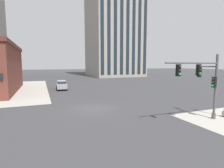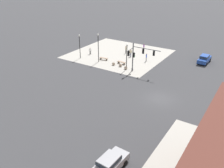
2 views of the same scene
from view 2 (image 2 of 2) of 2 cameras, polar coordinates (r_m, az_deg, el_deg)
name	(u,v)px [view 2 (image 2 of 2)]	position (r m, az deg, el deg)	size (l,w,h in m)	color
ground_plane	(160,99)	(37.33, 11.10, -3.39)	(320.00, 320.00, 0.00)	#38383A
sidewalk_corner_slab	(119,54)	(55.80, 1.63, 7.05)	(20.00, 19.00, 0.02)	#A8A399
traffic_signal_main	(137,55)	(44.76, 5.98, 6.75)	(5.51, 2.09, 5.53)	#4C4C51
bollard_sphere_curb_a	(126,68)	(47.16, 3.24, 3.84)	(0.62, 0.62, 0.62)	gray
bollard_sphere_curb_b	(120,65)	(48.36, 1.99, 4.43)	(0.62, 0.62, 0.62)	gray
bollard_sphere_curb_c	(114,64)	(49.06, 0.36, 4.76)	(0.62, 0.62, 0.62)	gray
bench_near_signal	(121,62)	(49.73, 2.22, 5.06)	(1.83, 0.60, 0.49)	#9E7F66
bench_mid_block	(104,58)	(51.96, -1.97, 5.99)	(1.85, 0.72, 0.49)	#9E7F66
pedestrian_near_bench	(131,52)	(53.83, 4.37, 7.39)	(0.46, 0.36, 1.72)	#232847
pedestrian_at_curb	(146,57)	(51.31, 8.04, 6.31)	(0.31, 0.52, 1.76)	#333333
pedestrian_walking_east	(144,47)	(58.40, 7.46, 8.65)	(0.41, 0.42, 1.61)	gray
pedestrian_with_bag	(90,50)	(55.58, -5.13, 7.83)	(0.47, 0.35, 1.55)	#333333
pedestrian_by_lamp	(126,49)	(55.95, 3.25, 8.15)	(0.29, 0.53, 1.74)	#333333
street_lamp_corner_near	(127,54)	(46.11, 3.47, 7.09)	(0.36, 0.36, 4.98)	black
street_lamp_mid_sidewalk	(98,45)	(49.92, -3.24, 9.15)	(0.36, 0.36, 5.90)	black
street_lamp_corner_far	(80,44)	(52.58, -7.60, 9.37)	(0.36, 0.36, 5.15)	black
car_main_northbound_near	(204,59)	(53.54, 20.81, 5.57)	(2.01, 4.46, 1.68)	#23479E
car_main_southbound_far	(110,163)	(24.48, -0.58, -18.09)	(2.07, 4.49, 1.68)	#99999E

